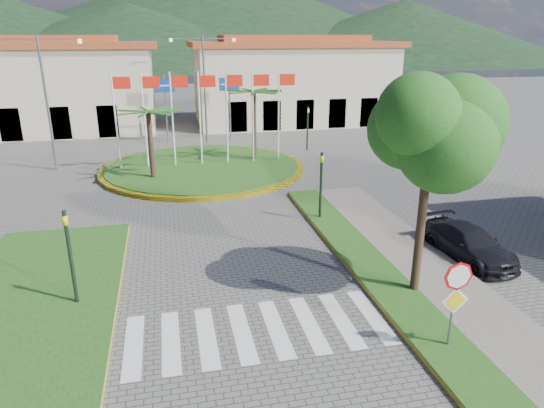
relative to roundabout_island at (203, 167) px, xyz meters
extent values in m
cube|color=gray|center=(6.00, -20.00, -0.10)|extent=(4.00, 28.00, 0.15)
cube|color=#1B4D16|center=(4.80, -20.00, -0.09)|extent=(1.60, 28.00, 0.18)
cube|color=#1B4D16|center=(-6.50, -16.00, -0.09)|extent=(5.00, 14.00, 0.18)
cube|color=silver|center=(0.00, -18.00, -0.17)|extent=(8.00, 3.00, 0.01)
cylinder|color=yellow|center=(0.00, 0.00, -0.06)|extent=(12.70, 12.70, 0.24)
cylinder|color=#1B4D16|center=(0.00, 0.00, -0.03)|extent=(12.00, 12.00, 0.30)
cylinder|color=black|center=(-3.00, -2.00, 1.85)|extent=(0.28, 0.28, 4.05)
cylinder|color=black|center=(3.50, 1.00, 2.16)|extent=(0.28, 0.28, 4.68)
cylinder|color=silver|center=(-5.00, 0.50, 2.82)|extent=(0.10, 0.10, 6.00)
cube|color=red|center=(-4.45, 0.50, 5.22)|extent=(1.00, 0.03, 0.70)
cylinder|color=silver|center=(-3.34, 0.50, 2.82)|extent=(0.10, 0.10, 6.00)
cube|color=red|center=(-2.79, 0.50, 5.22)|extent=(1.00, 0.03, 0.70)
cylinder|color=silver|center=(-1.67, 0.50, 2.82)|extent=(0.10, 0.10, 6.00)
cube|color=red|center=(-1.12, 0.50, 5.22)|extent=(1.00, 0.03, 0.70)
cylinder|color=silver|center=(0.00, 0.50, 2.82)|extent=(0.10, 0.10, 6.00)
cube|color=red|center=(0.55, 0.50, 5.22)|extent=(1.00, 0.03, 0.70)
cylinder|color=silver|center=(1.66, 0.50, 2.82)|extent=(0.10, 0.10, 6.00)
cube|color=red|center=(2.21, 0.50, 5.22)|extent=(1.00, 0.03, 0.70)
cylinder|color=silver|center=(3.33, 0.50, 2.82)|extent=(0.10, 0.10, 6.00)
cube|color=red|center=(3.88, 0.50, 5.22)|extent=(1.00, 0.03, 0.70)
cylinder|color=silver|center=(5.00, 0.50, 2.82)|extent=(0.10, 0.10, 6.00)
cube|color=red|center=(5.55, 0.50, 5.22)|extent=(1.00, 0.03, 0.70)
cylinder|color=slate|center=(4.90, -20.00, 1.07)|extent=(0.07, 0.07, 2.50)
cylinder|color=red|center=(4.90, -20.05, 2.07)|extent=(0.80, 0.03, 0.80)
cube|color=yellow|center=(4.90, -20.06, 1.37)|extent=(0.78, 0.03, 0.78)
cylinder|color=black|center=(5.50, -17.00, 2.02)|extent=(0.28, 0.28, 4.40)
ellipsoid|color=#1C5015|center=(5.50, -17.00, 5.02)|extent=(3.60, 3.60, 3.20)
cylinder|color=black|center=(-5.20, -15.50, 1.42)|extent=(0.12, 0.12, 3.20)
imported|color=yellow|center=(-5.20, -15.50, 2.42)|extent=(0.15, 0.18, 0.90)
cylinder|color=black|center=(4.50, -10.00, 1.42)|extent=(0.12, 0.12, 3.20)
imported|color=yellow|center=(4.50, -10.00, 2.42)|extent=(0.15, 0.18, 0.90)
cylinder|color=black|center=(8.00, 4.00, 1.42)|extent=(0.12, 0.12, 3.20)
imported|color=yellow|center=(8.00, 4.00, 2.42)|extent=(0.18, 0.15, 0.90)
cylinder|color=slate|center=(-2.00, 9.00, 2.42)|extent=(0.12, 0.12, 5.20)
cube|color=#0E3D99|center=(-2.00, 8.94, 4.22)|extent=(1.60, 0.05, 1.00)
cylinder|color=slate|center=(3.00, 9.00, 2.42)|extent=(0.12, 0.12, 5.20)
cube|color=#0E3D99|center=(3.00, 8.94, 4.22)|extent=(1.60, 0.05, 1.00)
cylinder|color=slate|center=(1.00, 8.00, 3.82)|extent=(0.16, 0.16, 8.00)
cube|color=slate|center=(-0.20, 8.00, 7.62)|extent=(2.40, 0.08, 0.08)
cube|color=slate|center=(2.20, 8.00, 7.62)|extent=(2.40, 0.08, 0.08)
cylinder|color=slate|center=(-9.00, 2.00, 3.82)|extent=(0.16, 0.16, 8.00)
cube|color=slate|center=(-10.20, 2.00, 7.62)|extent=(2.40, 0.08, 0.08)
cube|color=slate|center=(-7.80, 2.00, 7.62)|extent=(2.40, 0.08, 0.08)
cube|color=beige|center=(-14.00, 16.00, 3.32)|extent=(22.00, 9.00, 7.00)
cube|color=#98401D|center=(-14.00, 16.00, 7.07)|extent=(23.32, 9.54, 0.50)
cube|color=#98401D|center=(-14.00, 16.00, 7.57)|extent=(16.50, 4.95, 0.60)
cube|color=beige|center=(10.00, 16.00, 3.32)|extent=(18.00, 9.00, 7.00)
cube|color=#98401D|center=(10.00, 16.00, 7.07)|extent=(19.08, 9.54, 0.50)
cube|color=#98401D|center=(10.00, 16.00, 7.57)|extent=(13.50, 4.95, 0.60)
cone|color=black|center=(15.00, 138.00, 14.82)|extent=(180.00, 180.00, 30.00)
cone|color=black|center=(70.00, 113.00, 8.82)|extent=(120.00, 120.00, 18.00)
cone|color=black|center=(-10.00, 108.00, 7.82)|extent=(110.00, 110.00, 16.00)
imported|color=white|center=(-13.98, 13.29, 0.38)|extent=(4.38, 3.18, 1.11)
imported|color=black|center=(-8.00, 13.25, 0.43)|extent=(3.82, 2.55, 1.21)
imported|color=black|center=(10.15, 14.81, 0.37)|extent=(3.47, 1.66, 1.10)
imported|color=black|center=(8.80, -15.00, 0.43)|extent=(2.14, 4.36, 1.22)
camera|label=1|loc=(-2.12, -29.79, 7.88)|focal=32.00mm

